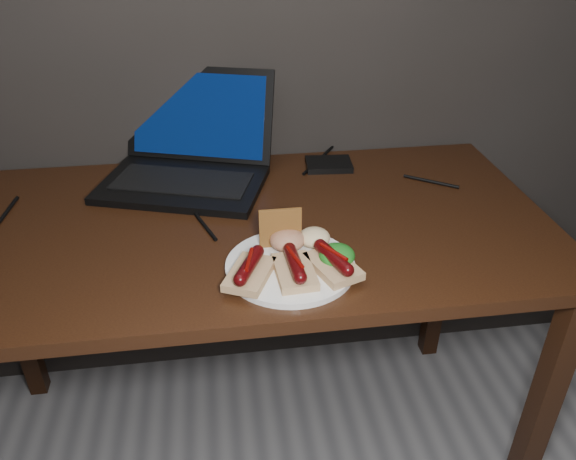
{
  "coord_description": "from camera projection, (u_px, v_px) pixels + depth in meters",
  "views": [
    {
      "loc": [
        -0.04,
        0.3,
        1.38
      ],
      "look_at": [
        0.09,
        1.22,
        0.82
      ],
      "focal_mm": 35.0,
      "sensor_mm": 36.0,
      "label": 1
    }
  ],
  "objects": [
    {
      "name": "desk",
      "position": [
        239.0,
        255.0,
        1.29
      ],
      "size": [
        1.4,
        0.7,
        0.75
      ],
      "color": "black",
      "rests_on": "ground"
    },
    {
      "name": "laptop",
      "position": [
        189.0,
        158.0,
        1.41
      ],
      "size": [
        0.47,
        0.44,
        0.25
      ],
      "color": "black",
      "rests_on": "desk"
    },
    {
      "name": "hard_drive",
      "position": [
        329.0,
        164.0,
        1.48
      ],
      "size": [
        0.13,
        0.1,
        0.02
      ],
      "primitive_type": "cube",
      "rotation": [
        0.0,
        0.0,
        -0.08
      ],
      "color": "black",
      "rests_on": "desk"
    },
    {
      "name": "desk_cables",
      "position": [
        236.0,
        192.0,
        1.36
      ],
      "size": [
        1.08,
        0.47,
        0.01
      ],
      "color": "black",
      "rests_on": "desk"
    },
    {
      "name": "plate",
      "position": [
        290.0,
        266.0,
        1.09
      ],
      "size": [
        0.3,
        0.3,
        0.01
      ],
      "primitive_type": "cylinder",
      "rotation": [
        0.0,
        0.0,
        0.19
      ],
      "color": "white",
      "rests_on": "desk"
    },
    {
      "name": "bread_sausage_left",
      "position": [
        249.0,
        270.0,
        1.04
      ],
      "size": [
        0.11,
        0.13,
        0.04
      ],
      "color": "#E4BD86",
      "rests_on": "plate"
    },
    {
      "name": "bread_sausage_center",
      "position": [
        295.0,
        268.0,
        1.04
      ],
      "size": [
        0.08,
        0.12,
        0.04
      ],
      "color": "#E4BD86",
      "rests_on": "plate"
    },
    {
      "name": "bread_sausage_right",
      "position": [
        333.0,
        262.0,
        1.06
      ],
      "size": [
        0.11,
        0.13,
        0.04
      ],
      "color": "#E4BD86",
      "rests_on": "plate"
    },
    {
      "name": "crispbread",
      "position": [
        280.0,
        228.0,
        1.12
      ],
      "size": [
        0.09,
        0.01,
        0.08
      ],
      "primitive_type": "cube",
      "color": "#9A5F2A",
      "rests_on": "plate"
    },
    {
      "name": "salad_greens",
      "position": [
        337.0,
        255.0,
        1.08
      ],
      "size": [
        0.07,
        0.07,
        0.04
      ],
      "primitive_type": "ellipsoid",
      "color": "#115914",
      "rests_on": "plate"
    },
    {
      "name": "salsa_mound",
      "position": [
        287.0,
        240.0,
        1.12
      ],
      "size": [
        0.07,
        0.07,
        0.04
      ],
      "primitive_type": "ellipsoid",
      "color": "maroon",
      "rests_on": "plate"
    },
    {
      "name": "coleslaw_mound",
      "position": [
        314.0,
        237.0,
        1.13
      ],
      "size": [
        0.06,
        0.06,
        0.04
      ],
      "primitive_type": "ellipsoid",
      "color": "white",
      "rests_on": "plate"
    }
  ]
}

